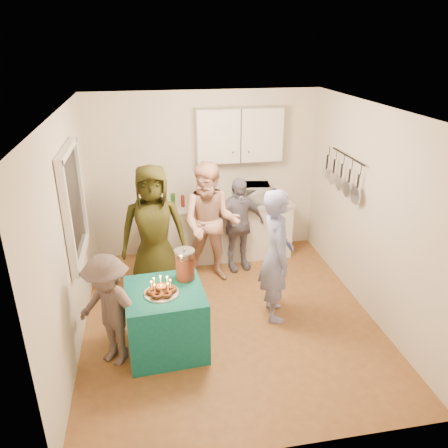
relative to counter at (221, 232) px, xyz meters
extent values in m
plane|color=brown|center=(-0.20, -1.70, -0.43)|extent=(4.00, 4.00, 0.00)
plane|color=white|center=(-0.20, -1.70, 2.17)|extent=(4.00, 4.00, 0.00)
plane|color=silver|center=(-0.20, 0.30, 0.87)|extent=(3.60, 3.60, 0.00)
plane|color=silver|center=(-2.00, -1.70, 0.87)|extent=(4.00, 4.00, 0.00)
plane|color=silver|center=(1.60, -1.70, 0.87)|extent=(4.00, 4.00, 0.00)
cube|color=black|center=(-1.97, -1.40, 1.12)|extent=(0.04, 1.00, 1.20)
cube|color=white|center=(0.00, 0.00, 0.00)|extent=(2.20, 0.58, 0.86)
cube|color=beige|center=(0.00, 0.00, 0.46)|extent=(2.24, 0.62, 0.05)
cube|color=white|center=(0.30, 0.15, 1.52)|extent=(1.30, 0.30, 0.80)
cube|color=black|center=(1.52, -1.00, 1.17)|extent=(0.12, 1.00, 0.60)
imported|color=white|center=(0.50, 0.00, 0.62)|extent=(0.57, 0.43, 0.29)
cube|color=#0E5E5A|center=(-1.01, -2.15, -0.05)|extent=(0.90, 0.90, 0.76)
cylinder|color=#AC2C0D|center=(-0.76, -1.93, 0.50)|extent=(0.22, 0.22, 0.34)
imported|color=#8991C8|center=(0.38, -1.75, 0.42)|extent=(0.46, 0.66, 1.71)
imported|color=#515117|center=(-1.07, -0.84, 0.48)|extent=(0.90, 0.60, 1.82)
imported|color=tan|center=(-0.27, -0.69, 0.45)|extent=(1.02, 0.89, 1.77)
imported|color=black|center=(0.17, -0.44, 0.30)|extent=(0.90, 0.50, 1.45)
imported|color=#504140|center=(-1.60, -2.28, 0.22)|extent=(0.95, 0.91, 1.30)
camera|label=1|loc=(-1.10, -6.30, 2.88)|focal=35.00mm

